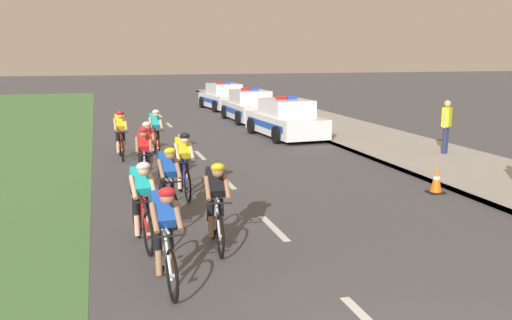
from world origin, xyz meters
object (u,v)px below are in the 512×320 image
Objects in this scene: cyclist_eighth at (120,134)px; cyclist_second at (216,203)px; cyclist_lead at (165,234)px; cyclist_sixth at (183,163)px; cyclist_fourth at (168,183)px; traffic_cone_near at (436,180)px; cyclist_fifth at (144,156)px; police_car_third at (223,98)px; spectator_closest at (446,123)px; cyclist_ninth at (155,132)px; police_car_nearest at (285,120)px; police_car_second at (250,107)px; cyclist_third at (142,202)px; cyclist_seventh at (147,148)px.

cyclist_second is at bearing -82.29° from cyclist_eighth.
cyclist_lead is 1.00× the size of cyclist_sixth.
traffic_cone_near is at bearing 5.74° from cyclist_fourth.
cyclist_fifth is 6.99m from traffic_cone_near.
police_car_third is 20.68m from traffic_cone_near.
cyclist_eighth is (-1.17, 5.24, 0.00)m from cyclist_sixth.
spectator_closest is at bearing -78.10° from police_car_third.
traffic_cone_near is at bearing -47.95° from cyclist_ninth.
cyclist_fourth is at bearing 82.22° from cyclist_lead.
police_car_third is at bearing 90.00° from police_car_nearest.
spectator_closest reaches higher than traffic_cone_near.
cyclist_second is 1.00× the size of cyclist_ninth.
police_car_third is at bearing 89.99° from police_car_second.
cyclist_third is 1.00× the size of cyclist_eighth.
cyclist_lead is 25.23m from police_car_third.
traffic_cone_near is at bearing -20.12° from cyclist_fifth.
cyclist_ninth is (0.68, 4.11, 0.00)m from cyclist_fifth.
cyclist_lead and cyclist_fifth have the same top height.
police_car_third is (5.28, 14.16, -0.11)m from cyclist_ninth.
cyclist_seventh is 1.00× the size of cyclist_eighth.
cyclist_ninth is 9.13m from spectator_closest.
cyclist_second is at bearing 54.55° from cyclist_lead.
cyclist_third is 2.68× the size of traffic_cone_near.
police_car_nearest is at bearing 64.95° from cyclist_lead.
cyclist_lead is 19.62m from police_car_second.
cyclist_seventh is 3.00m from cyclist_eighth.
spectator_closest is (3.50, -10.78, 0.40)m from police_car_second.
cyclist_sixth and cyclist_eighth have the same top height.
cyclist_sixth is (0.78, -1.18, 0.00)m from cyclist_fifth.
cyclist_ninth is (-0.12, 8.87, 0.00)m from cyclist_second.
cyclist_eighth is 2.69× the size of traffic_cone_near.
cyclist_third is 5.48m from cyclist_seventh.
police_car_second is (5.28, 8.32, -0.11)m from cyclist_ninth.
cyclist_fourth is 1.94m from cyclist_sixth.
police_car_nearest is (6.35, 11.37, -0.11)m from cyclist_third.
police_car_second is at bearing 73.30° from cyclist_second.
cyclist_second is at bearing -71.12° from cyclist_fourth.
police_car_second is at bearing 57.61° from cyclist_ninth.
police_car_second is 11.34m from spectator_closest.
cyclist_fifth is (0.22, 6.20, 0.00)m from cyclist_lead.
spectator_closest is at bearing 3.29° from cyclist_seventh.
cyclist_lead is 5.12m from cyclist_sixth.
cyclist_fourth is at bearing -153.16° from spectator_closest.
cyclist_fourth is 1.00× the size of cyclist_eighth.
cyclist_ninth is at bearing -151.05° from police_car_nearest.
cyclist_eighth is 1.03× the size of spectator_closest.
cyclist_sixth is 2.37m from cyclist_seventh.
cyclist_eighth is at bearing 137.04° from traffic_cone_near.
police_car_nearest is at bearing 49.69° from cyclist_fifth.
cyclist_fifth is 13.78m from police_car_second.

